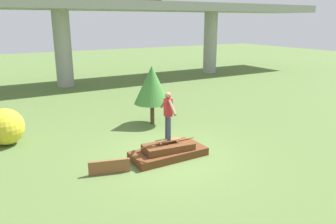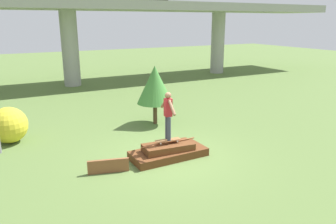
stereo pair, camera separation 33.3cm
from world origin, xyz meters
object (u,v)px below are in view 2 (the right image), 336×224
tree_behind_left (155,85)px  bush_yellow_flowering (9,125)px  skateboard (168,140)px  skater (168,113)px

tree_behind_left → bush_yellow_flowering: size_ratio=1.90×
bush_yellow_flowering → skateboard: bearing=-41.5°
bush_yellow_flowering → skater: bearing=-41.5°
skater → tree_behind_left: size_ratio=0.62×
tree_behind_left → skater: bearing=-109.6°
tree_behind_left → bush_yellow_flowering: (-5.67, 0.45, -1.04)m
tree_behind_left → skateboard: bearing=-109.6°
skateboard → skater: bearing=153.4°
tree_behind_left → bush_yellow_flowering: bearing=175.4°
skateboard → skater: skater is taller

